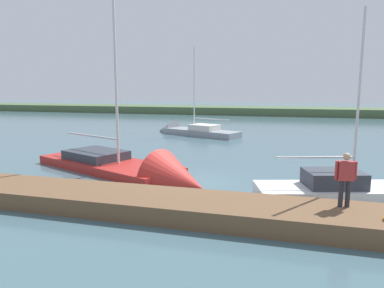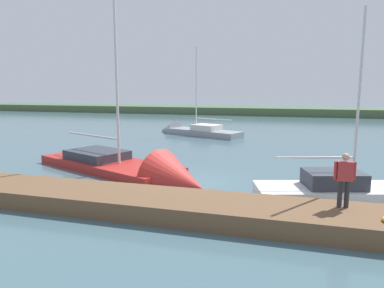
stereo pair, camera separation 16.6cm
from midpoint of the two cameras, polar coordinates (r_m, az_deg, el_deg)
name	(u,v)px [view 2 (the right image)]	position (r m, az deg, el deg)	size (l,w,h in m)	color
ground_plane	(188,182)	(15.94, -0.42, -6.17)	(200.00, 200.00, 0.00)	#42606B
far_shoreline	(265,114)	(59.55, 11.92, 4.74)	(180.00, 8.00, 2.40)	#4C603D
dock_pier	(152,204)	(12.11, -6.09, -9.65)	(26.54, 2.39, 0.61)	brown
sailboat_inner_slip	(375,196)	(14.98, 28.00, -7.44)	(8.02, 4.04, 7.86)	white
sailboat_outer_mooring	(190,132)	(32.60, -0.14, 1.92)	(8.97, 5.33, 8.85)	gray
sailboat_far_left	(139,174)	(17.18, -8.41, -4.78)	(10.81, 6.71, 12.97)	#B22823
person_on_dock	(345,176)	(11.49, 24.00, -4.86)	(0.63, 0.29, 1.67)	#28282D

